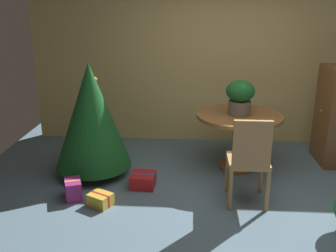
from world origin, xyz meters
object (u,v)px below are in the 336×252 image
flower_vase (240,96)px  gift_box_purple (73,189)px  gift_box_gold (100,200)px  gift_box_red (143,180)px  wooden_chair_near (249,158)px  round_dining_table (239,128)px  holiday_tree (91,116)px

flower_vase → gift_box_purple: bearing=-153.8°
gift_box_purple → gift_box_gold: gift_box_purple is taller
flower_vase → gift_box_red: (-1.16, -0.60, -0.91)m
wooden_chair_near → gift_box_gold: (-1.58, -0.12, -0.49)m
round_dining_table → wooden_chair_near: 0.97m
wooden_chair_near → gift_box_red: 1.32m
round_dining_table → gift_box_red: (-1.18, -0.61, -0.49)m
gift_box_gold → gift_box_red: bearing=50.0°
round_dining_table → gift_box_gold: round_dining_table is taller
holiday_tree → gift_box_gold: holiday_tree is taller
wooden_chair_near → gift_box_purple: wooden_chair_near is taller
gift_box_red → holiday_tree: bearing=153.5°
gift_box_gold → flower_vase: bearing=34.6°
round_dining_table → gift_box_purple: bearing=-153.6°
wooden_chair_near → flower_vase: bearing=90.7°
flower_vase → round_dining_table: bearing=43.6°
gift_box_purple → gift_box_red: bearing=24.5°
wooden_chair_near → gift_box_red: wooden_chair_near is taller
round_dining_table → gift_box_red: size_ratio=3.61×
wooden_chair_near → gift_box_gold: 1.66m
flower_vase → holiday_tree: holiday_tree is taller
flower_vase → gift_box_purple: flower_vase is taller
round_dining_table → flower_vase: flower_vase is taller
holiday_tree → wooden_chair_near: bearing=-20.6°
round_dining_table → gift_box_gold: (-1.58, -1.09, -0.50)m
flower_vase → wooden_chair_near: 1.05m
round_dining_table → wooden_chair_near: (0.00, -0.97, -0.01)m
round_dining_table → gift_box_red: round_dining_table is taller
wooden_chair_near → holiday_tree: 1.99m
gift_box_red → wooden_chair_near: bearing=-17.0°
wooden_chair_near → gift_box_purple: bearing=179.4°
wooden_chair_near → gift_box_gold: wooden_chair_near is taller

